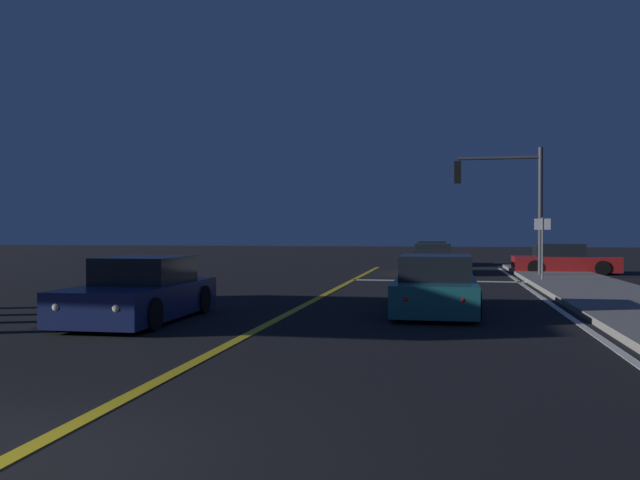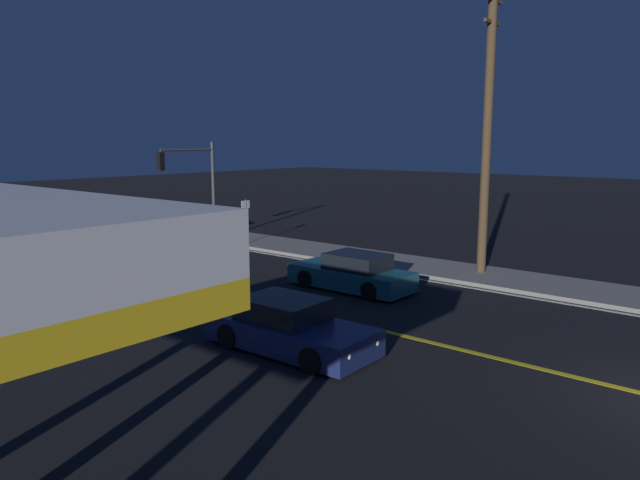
{
  "view_description": "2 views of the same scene",
  "coord_description": "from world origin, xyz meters",
  "px_view_note": "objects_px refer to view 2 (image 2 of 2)",
  "views": [
    {
      "loc": [
        3.55,
        -4.52,
        1.88
      ],
      "look_at": [
        -0.53,
        16.83,
        1.6
      ],
      "focal_mm": 37.29,
      "sensor_mm": 36.0,
      "label": 1
    },
    {
      "loc": [
        -13.52,
        -1.29,
        5.3
      ],
      "look_at": [
        -0.54,
        9.45,
        2.48
      ],
      "focal_mm": 33.22,
      "sensor_mm": 36.0,
      "label": 2
    }
  ],
  "objects_px": {
    "car_side_waiting_teal": "(352,273)",
    "car_parked_curb_navy": "(289,328)",
    "car_distant_tail_white": "(119,235)",
    "utility_pole_right": "(487,132)",
    "traffic_signal_near_right": "(194,176)",
    "street_sign_corner": "(246,215)",
    "car_lead_oncoming_red": "(198,222)",
    "car_mid_block_black": "(45,222)"
  },
  "relations": [
    {
      "from": "car_mid_block_black",
      "to": "car_lead_oncoming_red",
      "type": "height_order",
      "value": "same"
    },
    {
      "from": "car_parked_curb_navy",
      "to": "car_lead_oncoming_red",
      "type": "distance_m",
      "value": 21.26
    },
    {
      "from": "car_distant_tail_white",
      "to": "street_sign_corner",
      "type": "height_order",
      "value": "street_sign_corner"
    },
    {
      "from": "car_distant_tail_white",
      "to": "car_parked_curb_navy",
      "type": "bearing_deg",
      "value": -109.6
    },
    {
      "from": "traffic_signal_near_right",
      "to": "car_distant_tail_white",
      "type": "bearing_deg",
      "value": -38.43
    },
    {
      "from": "car_mid_block_black",
      "to": "street_sign_corner",
      "type": "xyz_separation_m",
      "value": [
        4.2,
        -12.73,
        1.03
      ]
    },
    {
      "from": "car_side_waiting_teal",
      "to": "car_parked_curb_navy",
      "type": "relative_size",
      "value": 1.02
    },
    {
      "from": "car_lead_oncoming_red",
      "to": "street_sign_corner",
      "type": "relative_size",
      "value": 1.88
    },
    {
      "from": "traffic_signal_near_right",
      "to": "car_lead_oncoming_red",
      "type": "bearing_deg",
      "value": -130.61
    },
    {
      "from": "utility_pole_right",
      "to": "street_sign_corner",
      "type": "bearing_deg",
      "value": 96.62
    },
    {
      "from": "car_mid_block_black",
      "to": "car_lead_oncoming_red",
      "type": "xyz_separation_m",
      "value": [
        5.9,
        -6.79,
        -0.0
      ]
    },
    {
      "from": "traffic_signal_near_right",
      "to": "street_sign_corner",
      "type": "relative_size",
      "value": 2.2
    },
    {
      "from": "car_parked_curb_navy",
      "to": "street_sign_corner",
      "type": "height_order",
      "value": "street_sign_corner"
    },
    {
      "from": "car_distant_tail_white",
      "to": "street_sign_corner",
      "type": "bearing_deg",
      "value": -53.35
    },
    {
      "from": "car_lead_oncoming_red",
      "to": "traffic_signal_near_right",
      "type": "distance_m",
      "value": 5.06
    },
    {
      "from": "car_mid_block_black",
      "to": "street_sign_corner",
      "type": "bearing_deg",
      "value": -71.71
    },
    {
      "from": "car_side_waiting_teal",
      "to": "car_mid_block_black",
      "type": "bearing_deg",
      "value": 91.17
    },
    {
      "from": "utility_pole_right",
      "to": "traffic_signal_near_right",
      "type": "bearing_deg",
      "value": 99.12
    },
    {
      "from": "car_side_waiting_teal",
      "to": "car_parked_curb_navy",
      "type": "xyz_separation_m",
      "value": [
        -6.13,
        -2.53,
        0.0
      ]
    },
    {
      "from": "car_parked_curb_navy",
      "to": "street_sign_corner",
      "type": "bearing_deg",
      "value": -130.54
    },
    {
      "from": "car_parked_curb_navy",
      "to": "car_distant_tail_white",
      "type": "height_order",
      "value": "same"
    },
    {
      "from": "street_sign_corner",
      "to": "utility_pole_right",
      "type": "bearing_deg",
      "value": -83.38
    },
    {
      "from": "street_sign_corner",
      "to": "car_distant_tail_white",
      "type": "bearing_deg",
      "value": 127.65
    },
    {
      "from": "car_lead_oncoming_red",
      "to": "traffic_signal_near_right",
      "type": "bearing_deg",
      "value": -40.5
    },
    {
      "from": "car_side_waiting_teal",
      "to": "traffic_signal_near_right",
      "type": "bearing_deg",
      "value": 77.45
    },
    {
      "from": "car_mid_block_black",
      "to": "street_sign_corner",
      "type": "relative_size",
      "value": 1.9
    },
    {
      "from": "car_mid_block_black",
      "to": "car_distant_tail_white",
      "type": "relative_size",
      "value": 1.04
    },
    {
      "from": "car_distant_tail_white",
      "to": "street_sign_corner",
      "type": "xyz_separation_m",
      "value": [
        4.01,
        -5.2,
        1.03
      ]
    },
    {
      "from": "car_mid_block_black",
      "to": "car_distant_tail_white",
      "type": "distance_m",
      "value": 7.53
    },
    {
      "from": "car_mid_block_black",
      "to": "utility_pole_right",
      "type": "bearing_deg",
      "value": -77.24
    },
    {
      "from": "car_lead_oncoming_red",
      "to": "utility_pole_right",
      "type": "xyz_separation_m",
      "value": [
        -0.3,
        -17.99,
        5.08
      ]
    },
    {
      "from": "car_distant_tail_white",
      "to": "utility_pole_right",
      "type": "height_order",
      "value": "utility_pole_right"
    },
    {
      "from": "car_side_waiting_teal",
      "to": "street_sign_corner",
      "type": "height_order",
      "value": "street_sign_corner"
    },
    {
      "from": "car_side_waiting_teal",
      "to": "car_parked_curb_navy",
      "type": "distance_m",
      "value": 6.63
    },
    {
      "from": "car_parked_curb_navy",
      "to": "street_sign_corner",
      "type": "distance_m",
      "value": 15.48
    },
    {
      "from": "car_side_waiting_teal",
      "to": "car_lead_oncoming_red",
      "type": "xyz_separation_m",
      "value": [
        5.36,
        15.36,
        -0.0
      ]
    },
    {
      "from": "traffic_signal_near_right",
      "to": "street_sign_corner",
      "type": "distance_m",
      "value": 3.52
    },
    {
      "from": "traffic_signal_near_right",
      "to": "car_parked_curb_navy",
      "type": "bearing_deg",
      "value": 59.19
    },
    {
      "from": "car_distant_tail_white",
      "to": "street_sign_corner",
      "type": "distance_m",
      "value": 6.65
    },
    {
      "from": "car_parked_curb_navy",
      "to": "traffic_signal_near_right",
      "type": "relative_size",
      "value": 0.87
    },
    {
      "from": "car_lead_oncoming_red",
      "to": "utility_pole_right",
      "type": "height_order",
      "value": "utility_pole_right"
    },
    {
      "from": "car_distant_tail_white",
      "to": "utility_pole_right",
      "type": "xyz_separation_m",
      "value": [
        5.41,
        -17.26,
        5.08
      ]
    }
  ]
}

